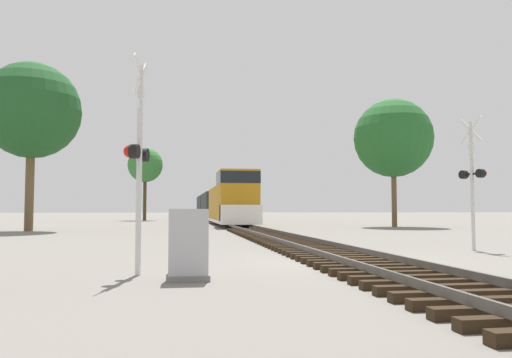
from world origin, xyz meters
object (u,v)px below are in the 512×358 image
tree_far_right (32,111)px  crossing_signal_near (138,156)px  crossing_signal_far (473,176)px  tree_deep_background (145,165)px  tree_mid_background (393,138)px  freight_train (217,206)px  relay_cabinet (188,245)px

tree_far_right → crossing_signal_near: bearing=-69.5°
crossing_signal_far → tree_deep_background: bearing=-1.1°
tree_far_right → tree_deep_background: size_ratio=1.20×
crossing_signal_far → tree_mid_background: tree_mid_background is taller
crossing_signal_near → tree_far_right: size_ratio=0.43×
tree_mid_background → tree_deep_background: bearing=129.0°
freight_train → crossing_signal_near: crossing_signal_near is taller
relay_cabinet → tree_deep_background: (-4.31, 53.56, 6.20)m
tree_mid_background → relay_cabinet: bearing=-121.4°
crossing_signal_near → tree_deep_background: (-3.25, 52.57, 4.34)m
freight_train → relay_cabinet: bearing=-95.1°
crossing_signal_near → tree_deep_background: size_ratio=0.51×
crossing_signal_far → tree_mid_background: bearing=-35.3°
tree_deep_background → relay_cabinet: bearing=-85.4°
freight_train → relay_cabinet: freight_train is taller
crossing_signal_near → crossing_signal_far: (10.81, 4.72, -0.03)m
crossing_signal_near → relay_cabinet: crossing_signal_near is taller
relay_cabinet → crossing_signal_near: bearing=136.8°
crossing_signal_near → crossing_signal_far: bearing=126.1°
crossing_signal_near → tree_deep_background: bearing=-164.0°
tree_far_right → tree_mid_background: 26.66m
crossing_signal_near → tree_mid_background: bearing=158.6°
tree_far_right → tree_mid_background: bearing=7.9°
freight_train → tree_mid_background: size_ratio=4.79×
freight_train → tree_far_right: size_ratio=4.49×
freight_train → tree_deep_background: (-8.54, 5.74, 5.07)m
crossing_signal_near → tree_far_right: (-8.57, 22.86, 5.20)m
crossing_signal_far → tree_far_right: (-19.38, 18.14, 5.24)m
freight_train → tree_deep_background: tree_deep_background is taller
tree_deep_background → tree_far_right: bearing=-100.2°
crossing_signal_far → tree_deep_background: tree_deep_background is taller
crossing_signal_near → tree_mid_background: size_ratio=0.46×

